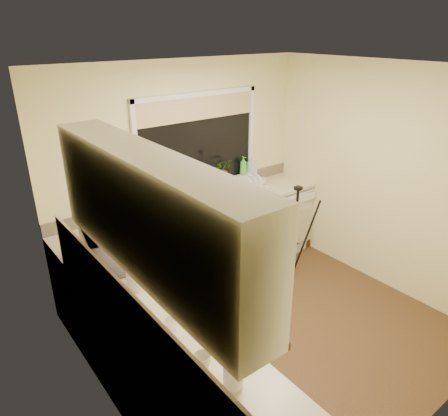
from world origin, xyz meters
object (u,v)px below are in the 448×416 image
(soap_bottle_green, at_px, (243,166))
(soap_bottle_clear, at_px, (252,165))
(plant_c, at_px, (204,175))
(kettle, at_px, (137,277))
(washing_machine, at_px, (284,217))
(tripod, at_px, (295,233))
(steel_jar, at_px, (171,327))
(cup_left, at_px, (203,362))
(microwave, at_px, (110,246))
(dish_rack, at_px, (252,191))
(plant_d, at_px, (222,170))
(cup_back, at_px, (262,181))
(glass_jug, at_px, (233,374))
(plant_a, at_px, (161,185))
(plant_b, at_px, (187,179))
(laptop, at_px, (173,210))

(soap_bottle_green, bearing_deg, soap_bottle_clear, -7.17)
(plant_c, bearing_deg, kettle, -140.48)
(washing_machine, xyz_separation_m, tripod, (-0.45, -0.62, 0.15))
(steel_jar, distance_m, cup_left, 0.37)
(plant_c, relative_size, soap_bottle_clear, 1.11)
(steel_jar, bearing_deg, microwave, 86.83)
(dish_rack, height_order, plant_d, plant_d)
(plant_d, bearing_deg, kettle, -144.92)
(cup_back, bearing_deg, cup_left, -138.75)
(glass_jug, distance_m, soap_bottle_green, 3.20)
(tripod, xyz_separation_m, microwave, (-2.14, 0.12, 0.49))
(plant_a, bearing_deg, plant_b, -4.71)
(washing_machine, xyz_separation_m, plant_a, (-1.67, 0.26, 0.75))
(tripod, distance_m, cup_back, 0.86)
(steel_jar, xyz_separation_m, plant_d, (1.82, 1.84, 0.22))
(glass_jug, distance_m, microwave, 1.66)
(washing_machine, relative_size, soap_bottle_green, 3.62)
(kettle, xyz_separation_m, plant_c, (1.50, 1.24, 0.17))
(washing_machine, relative_size, tripod, 0.74)
(tripod, bearing_deg, soap_bottle_clear, 109.09)
(plant_a, xyz_separation_m, cup_left, (-1.00, -2.21, -0.22))
(dish_rack, height_order, cup_back, cup_back)
(dish_rack, bearing_deg, kettle, -166.24)
(washing_machine, relative_size, cup_left, 7.70)
(tripod, bearing_deg, plant_b, 160.68)
(washing_machine, xyz_separation_m, steel_jar, (-2.65, -1.57, 0.53))
(cup_back, bearing_deg, steel_jar, -144.11)
(plant_c, bearing_deg, laptop, -157.01)
(glass_jug, distance_m, plant_b, 2.71)
(washing_machine, distance_m, laptop, 1.76)
(kettle, xyz_separation_m, plant_b, (1.24, 1.20, 0.17))
(dish_rack, height_order, glass_jug, glass_jug)
(plant_d, bearing_deg, soap_bottle_green, -2.31)
(glass_jug, distance_m, plant_a, 2.60)
(laptop, bearing_deg, washing_machine, 7.33)
(dish_rack, relative_size, steel_jar, 3.69)
(washing_machine, xyz_separation_m, plant_b, (-1.35, 0.24, 0.75))
(cup_back, bearing_deg, plant_b, 174.90)
(plant_d, xyz_separation_m, soap_bottle_green, (0.32, -0.01, -0.01))
(steel_jar, xyz_separation_m, plant_b, (1.31, 1.81, 0.22))
(kettle, bearing_deg, washing_machine, 20.50)
(soap_bottle_clear, height_order, cup_back, soap_bottle_clear)
(plant_b, distance_m, soap_bottle_clear, 0.97)
(glass_jug, relative_size, steel_jar, 1.55)
(kettle, distance_m, steel_jar, 0.61)
(laptop, relative_size, kettle, 1.91)
(steel_jar, relative_size, plant_b, 0.44)
(washing_machine, bearing_deg, tripod, -135.21)
(soap_bottle_green, height_order, soap_bottle_clear, soap_bottle_green)
(plant_a, xyz_separation_m, soap_bottle_green, (1.16, -0.01, -0.01))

